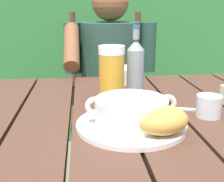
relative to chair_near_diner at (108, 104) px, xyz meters
The scene contains 12 objects.
dining_table 0.90m from the chair_near_diner, 97.16° to the right, with size 1.42×0.88×0.77m.
hedge_backdrop 0.94m from the chair_near_diner, 86.07° to the left, with size 3.71×0.86×2.36m.
chair_near_diner is the anchor object (origin of this frame).
person_eating 0.29m from the chair_near_diner, 90.83° to the right, with size 0.48×0.47×1.21m.
serving_plate 1.05m from the chair_near_diner, 91.74° to the right, with size 0.29×0.29×0.01m.
soup_bowl 1.06m from the chair_near_diner, 91.74° to the right, with size 0.24×0.19×0.07m.
bread_roll 1.13m from the chair_near_diner, 88.30° to the right, with size 0.15×0.13×0.06m.
beer_glass 0.87m from the chair_near_diner, 94.25° to the right, with size 0.08×0.08×0.18m.
beer_bottle 0.84m from the chair_near_diner, 87.98° to the right, with size 0.06×0.06×0.25m.
water_glass_small 1.03m from the chair_near_diner, 78.20° to the right, with size 0.07×0.07×0.06m.
table_knife 0.94m from the chair_near_diner, 83.60° to the right, with size 0.17×0.07×0.01m.
diner_bowl 0.62m from the chair_near_diner, 90.00° to the right, with size 0.14×0.14×0.06m.
Camera 1 is at (-0.05, -0.84, 1.08)m, focal length 46.95 mm.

